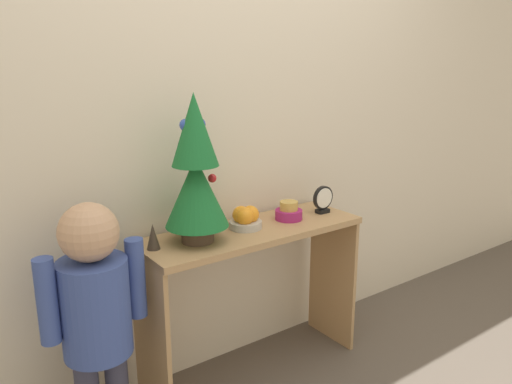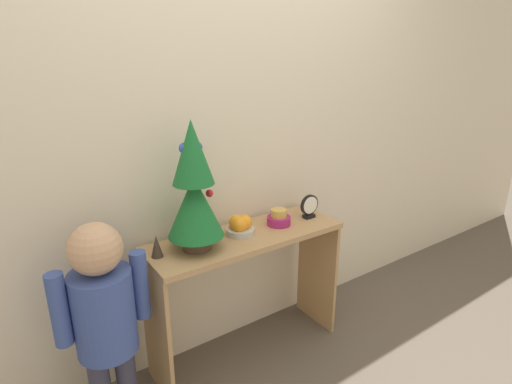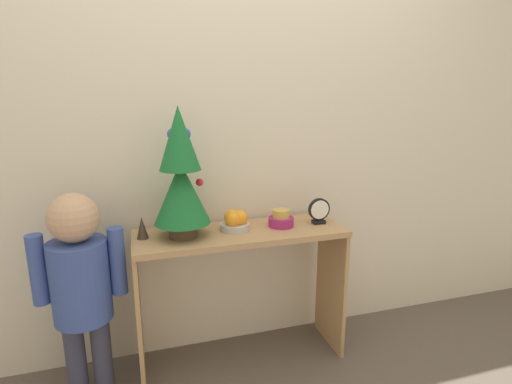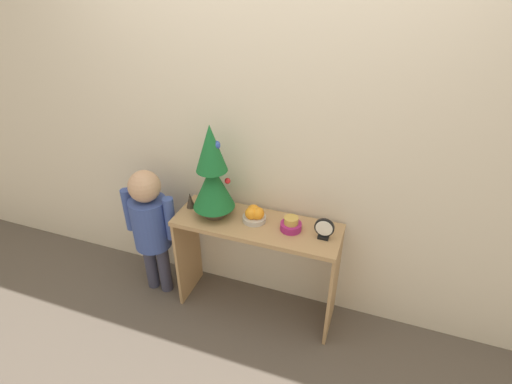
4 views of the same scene
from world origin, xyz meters
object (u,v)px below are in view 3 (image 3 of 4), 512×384
object	(u,v)px
mini_tree	(181,176)
fruit_bowl	(235,221)
desk_clock	(319,211)
figurine	(142,228)
child_figure	(80,278)
singing_bowl	(281,219)

from	to	relation	value
mini_tree	fruit_bowl	world-z (taller)	mini_tree
fruit_bowl	desk_clock	size ratio (longest dim) A/B	1.09
mini_tree	figurine	bearing A→B (deg)	171.41
mini_tree	figurine	size ratio (longest dim) A/B	5.83
child_figure	mini_tree	bearing A→B (deg)	7.06
desk_clock	child_figure	bearing A→B (deg)	-177.61
mini_tree	singing_bowl	distance (m)	0.57
figurine	child_figure	world-z (taller)	child_figure
singing_bowl	child_figure	world-z (taller)	child_figure
singing_bowl	mini_tree	bearing A→B (deg)	-178.81
mini_tree	desk_clock	size ratio (longest dim) A/B	4.50
desk_clock	child_figure	distance (m)	1.20
fruit_bowl	figurine	size ratio (longest dim) A/B	1.41
mini_tree	singing_bowl	world-z (taller)	mini_tree
child_figure	fruit_bowl	bearing A→B (deg)	6.50
mini_tree	child_figure	distance (m)	0.64
desk_clock	figurine	size ratio (longest dim) A/B	1.30
child_figure	figurine	bearing A→B (deg)	17.23
desk_clock	figurine	bearing A→B (deg)	177.63
mini_tree	fruit_bowl	bearing A→B (deg)	5.50
fruit_bowl	mini_tree	bearing A→B (deg)	-174.50
mini_tree	desk_clock	distance (m)	0.75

